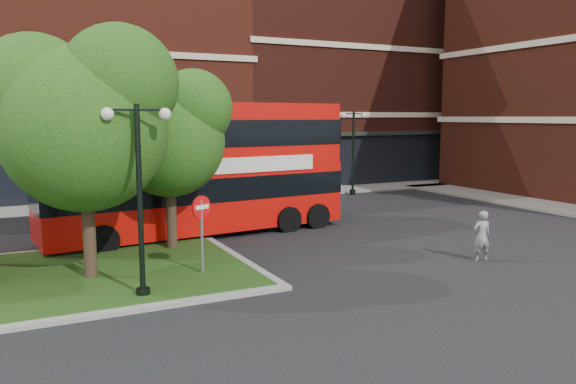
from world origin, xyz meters
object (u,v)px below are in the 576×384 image
bus (198,160)px  woman (482,236)px  car_white (311,186)px  car_silver (102,194)px

bus → woman: bearing=-54.3°
bus → car_white: size_ratio=3.31×
bus → woman: bus is taller
woman → car_white: (2.20, 15.76, -0.22)m
woman → car_silver: size_ratio=0.41×
woman → car_white: bearing=-85.1°
bus → car_white: bearing=34.1°
woman → car_silver: (-9.61, 16.67, -0.14)m
bus → car_silver: bearing=100.3°
bus → car_white: bus is taller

